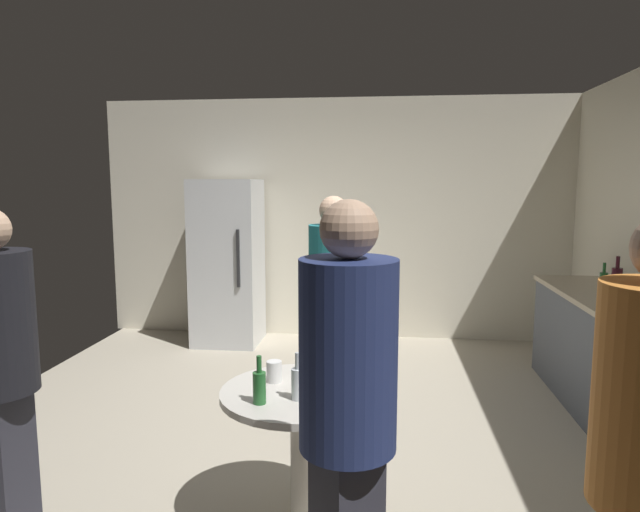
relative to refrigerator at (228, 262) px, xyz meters
name	(u,v)px	position (x,y,z in m)	size (l,w,h in m)	color
ground_plane	(304,442)	(1.15, -2.20, -0.95)	(5.20, 5.20, 0.10)	#B2A893
wall_back	(336,219)	(1.15, 0.43, 0.45)	(5.32, 0.06, 2.70)	silver
refrigerator	(228,262)	(0.00, 0.00, 0.00)	(0.70, 0.68, 1.80)	silver
kitchen_counter	(605,351)	(3.43, -1.43, -0.45)	(0.64, 1.86, 0.90)	#4C515B
kettle	(622,295)	(3.39, -1.77, 0.07)	(0.24, 0.17, 0.18)	#B2B2B7
wine_bottle_on_counter	(617,281)	(3.46, -1.47, 0.12)	(0.08, 0.08, 0.31)	#3F141E
beer_bottle_on_counter	(604,281)	(3.45, -1.26, 0.08)	(0.06, 0.06, 0.23)	#26662D
foreground_table	(300,410)	(1.28, -3.22, -0.27)	(0.80, 0.80, 0.73)	beige
beer_bottle_amber	(334,375)	(1.45, -3.21, -0.08)	(0.06, 0.06, 0.23)	#8C5919
beer_bottle_brown	(333,386)	(1.46, -3.37, -0.08)	(0.06, 0.06, 0.23)	#593314
beer_bottle_green	(259,386)	(1.12, -3.41, -0.08)	(0.06, 0.06, 0.23)	#26662D
beer_bottle_clear	(298,382)	(1.29, -3.34, -0.08)	(0.06, 0.06, 0.23)	silver
plastic_cup_white	(274,371)	(1.13, -3.12, -0.11)	(0.08, 0.08, 0.11)	white
person_in_navy_shirt	(348,404)	(1.56, -4.01, 0.10)	(0.48, 0.48, 1.71)	#2D2D38
person_in_teal_shirt	(333,298)	(1.35, -2.14, 0.08)	(0.41, 0.41, 1.68)	#2D2D38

